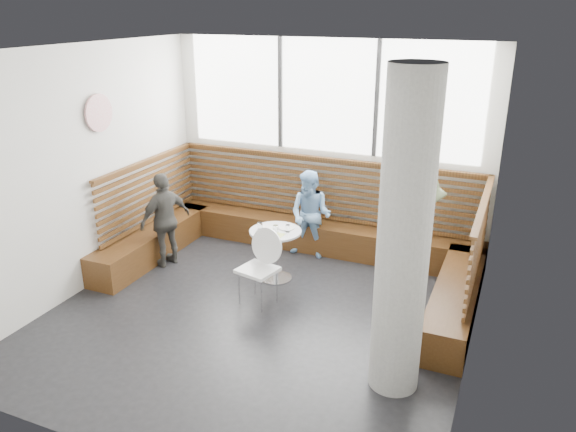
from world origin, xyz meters
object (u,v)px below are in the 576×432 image
at_px(concrete_column, 404,239).
at_px(child_back, 311,215).
at_px(cafe_chair, 260,261).
at_px(adult_man, 415,241).
at_px(child_left, 165,220).
at_px(cafe_table, 276,244).

xyz_separation_m(concrete_column, child_back, (-1.89, 2.55, -0.92)).
bearing_deg(cafe_chair, child_back, 99.17).
height_order(adult_man, child_left, adult_man).
bearing_deg(cafe_table, cafe_chair, -83.23).
relative_size(concrete_column, child_back, 2.36).
height_order(cafe_table, child_back, child_back).
relative_size(concrete_column, cafe_table, 4.33).
xyz_separation_m(cafe_chair, child_left, (-1.76, 0.48, 0.12)).
relative_size(cafe_chair, child_left, 0.70).
height_order(cafe_table, adult_man, adult_man).
relative_size(cafe_table, adult_man, 0.42).
xyz_separation_m(cafe_table, child_left, (-1.68, -0.17, 0.17)).
xyz_separation_m(cafe_chair, adult_man, (1.81, 0.70, 0.29)).
bearing_deg(concrete_column, cafe_table, 141.26).
relative_size(concrete_column, adult_man, 1.83).
height_order(cafe_chair, child_back, child_back).
xyz_separation_m(concrete_column, cafe_chair, (-1.98, 1.01, -1.02)).
distance_m(adult_man, child_back, 1.92).
bearing_deg(child_back, cafe_table, -97.88).
height_order(concrete_column, cafe_table, concrete_column).
bearing_deg(cafe_chair, cafe_table, 109.54).
distance_m(concrete_column, child_left, 4.13).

